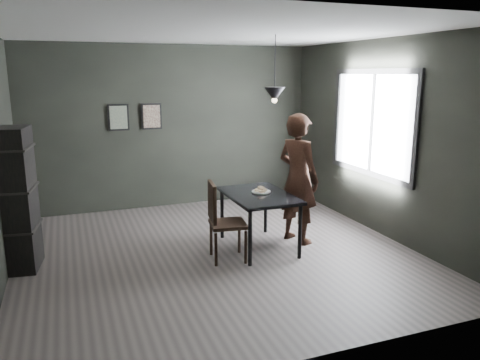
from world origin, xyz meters
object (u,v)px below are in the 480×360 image
object	(u,v)px
woman	(298,179)
pendant_lamp	(275,94)
wood_chair	(221,216)
cafe_table	(259,200)
shelf_unit	(19,200)
white_plate	(261,192)

from	to	relation	value
woman	pendant_lamp	xyz separation A→B (m)	(-0.35, 0.05, 1.15)
woman	wood_chair	distance (m)	1.29
cafe_table	wood_chair	xyz separation A→B (m)	(-0.61, -0.23, -0.10)
woman	pendant_lamp	distance (m)	1.20
cafe_table	shelf_unit	distance (m)	2.95
woman	white_plate	bearing A→B (deg)	66.62
wood_chair	woman	bearing A→B (deg)	20.93
cafe_table	pendant_lamp	world-z (taller)	pendant_lamp
cafe_table	shelf_unit	size ratio (longest dim) A/B	0.70
cafe_table	white_plate	xyz separation A→B (m)	(0.06, 0.06, 0.08)
shelf_unit	white_plate	bearing A→B (deg)	1.91
shelf_unit	pendant_lamp	distance (m)	3.40
white_plate	pendant_lamp	size ratio (longest dim) A/B	0.27
cafe_table	woman	size ratio (longest dim) A/B	0.67
woman	shelf_unit	distance (m)	3.54
wood_chair	shelf_unit	distance (m)	2.40
cafe_table	white_plate	bearing A→B (deg)	46.24
wood_chair	shelf_unit	bearing A→B (deg)	173.25
white_plate	shelf_unit	size ratio (longest dim) A/B	0.13
wood_chair	pendant_lamp	world-z (taller)	pendant_lamp
shelf_unit	cafe_table	bearing A→B (deg)	0.65
white_plate	woman	world-z (taller)	woman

